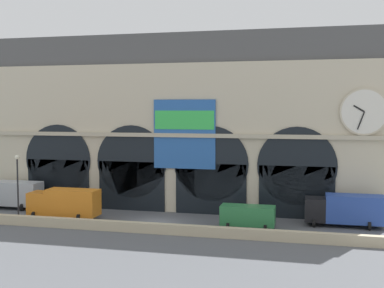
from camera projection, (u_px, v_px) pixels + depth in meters
The scene contains 8 objects.
ground_plane at pixel (157, 222), 49.41m from camera, with size 200.00×200.00×0.00m, color #54565B.
quay_parapet_wall at pixel (143, 228), 45.24m from camera, with size 90.00×0.70×0.95m, color #BCAD8C.
station_building at pixel (177, 124), 56.32m from camera, with size 47.49×6.15×19.92m.
box_truck_west at pixel (11, 194), 56.29m from camera, with size 7.50×2.91×3.12m.
box_truck_midwest at pixel (65, 203), 50.93m from camera, with size 7.50×2.91×3.12m.
van_mideast at pixel (248, 216), 46.82m from camera, with size 5.20×2.48×2.20m.
box_truck_east at pixel (345, 209), 47.56m from camera, with size 7.50×2.91×3.12m.
street_lamp_quayside at pixel (18, 180), 48.87m from camera, with size 0.44×0.44×6.90m.
Camera 1 is at (14.74, -46.55, 11.54)m, focal length 45.52 mm.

